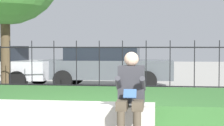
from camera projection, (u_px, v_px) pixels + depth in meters
stone_bench at (71, 120)px, 5.79m from camera, size 2.57×0.55×0.47m
person_seated_reader at (131, 92)px, 5.34m from camera, size 0.42×0.73×1.27m
grass_berm at (98, 102)px, 7.99m from camera, size 9.57×3.06×0.35m
iron_fence at (111, 67)px, 10.07m from camera, size 7.57×0.03×1.52m
car_parked_center at (107, 66)px, 12.47m from camera, size 4.28×1.92×1.34m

